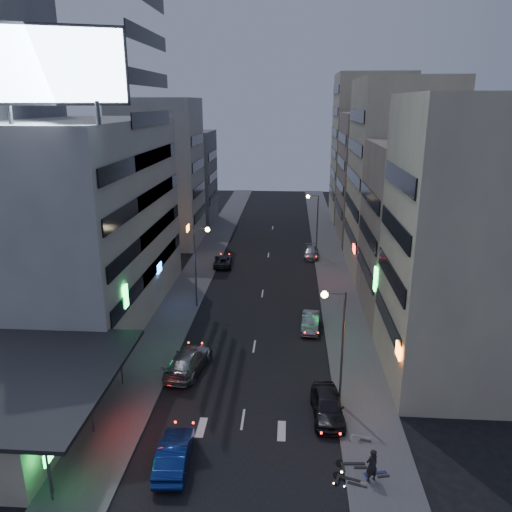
# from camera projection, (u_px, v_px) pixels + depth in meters

# --- Properties ---
(ground) EXTENTS (180.00, 180.00, 0.00)m
(ground) POSITION_uv_depth(u_px,v_px,m) (236.00, 462.00, 28.08)
(ground) COLOR black
(ground) RESTS_ON ground
(sidewalk_left) EXTENTS (4.00, 120.00, 0.12)m
(sidewalk_left) POSITION_uv_depth(u_px,v_px,m) (195.00, 279.00, 57.19)
(sidewalk_left) COLOR #4C4C4F
(sidewalk_left) RESTS_ON ground
(sidewalk_right) EXTENTS (4.00, 120.00, 0.12)m
(sidewalk_right) POSITION_uv_depth(u_px,v_px,m) (335.00, 282.00, 56.13)
(sidewalk_right) COLOR #4C4C4F
(sidewalk_right) RESTS_ON ground
(food_court) EXTENTS (11.00, 13.00, 3.88)m
(food_court) POSITION_uv_depth(u_px,v_px,m) (12.00, 402.00, 30.32)
(food_court) COLOR beige
(food_court) RESTS_ON ground
(white_building) EXTENTS (14.00, 24.00, 18.00)m
(white_building) POSITION_uv_depth(u_px,v_px,m) (74.00, 221.00, 45.61)
(white_building) COLOR #B7B7B2
(white_building) RESTS_ON ground
(shophouse_near) EXTENTS (10.00, 11.00, 20.00)m
(shophouse_near) POSITION_uv_depth(u_px,v_px,m) (468.00, 246.00, 34.14)
(shophouse_near) COLOR beige
(shophouse_near) RESTS_ON ground
(shophouse_mid) EXTENTS (11.00, 12.00, 16.00)m
(shophouse_mid) POSITION_uv_depth(u_px,v_px,m) (429.00, 232.00, 45.66)
(shophouse_mid) COLOR tan
(shophouse_mid) RESTS_ON ground
(shophouse_far) EXTENTS (10.00, 14.00, 22.00)m
(shophouse_far) POSITION_uv_depth(u_px,v_px,m) (398.00, 179.00, 57.20)
(shophouse_far) COLOR beige
(shophouse_far) RESTS_ON ground
(far_left_a) EXTENTS (11.00, 10.00, 20.00)m
(far_left_a) POSITION_uv_depth(u_px,v_px,m) (159.00, 173.00, 69.05)
(far_left_a) COLOR #B7B7B2
(far_left_a) RESTS_ON ground
(far_left_b) EXTENTS (12.00, 10.00, 15.00)m
(far_left_b) POSITION_uv_depth(u_px,v_px,m) (177.00, 178.00, 82.21)
(far_left_b) COLOR gray
(far_left_b) RESTS_ON ground
(far_right_a) EXTENTS (11.00, 12.00, 18.00)m
(far_right_a) POSITION_uv_depth(u_px,v_px,m) (379.00, 178.00, 72.05)
(far_right_a) COLOR tan
(far_right_a) RESTS_ON ground
(far_right_b) EXTENTS (12.00, 12.00, 24.00)m
(far_right_b) POSITION_uv_depth(u_px,v_px,m) (370.00, 148.00, 84.48)
(far_right_b) COLOR beige
(far_right_b) RESTS_ON ground
(billboard) EXTENTS (9.52, 3.75, 6.20)m
(billboard) POSITION_uv_depth(u_px,v_px,m) (48.00, 66.00, 32.05)
(billboard) COLOR #595B60
(billboard) RESTS_ON white_building
(street_lamp_right_near) EXTENTS (1.60, 0.44, 8.02)m
(street_lamp_right_near) POSITION_uv_depth(u_px,v_px,m) (337.00, 332.00, 31.82)
(street_lamp_right_near) COLOR #595B60
(street_lamp_right_near) RESTS_ON sidewalk_right
(street_lamp_left) EXTENTS (1.60, 0.44, 8.02)m
(street_lamp_left) POSITION_uv_depth(u_px,v_px,m) (199.00, 255.00, 47.86)
(street_lamp_left) COLOR #595B60
(street_lamp_left) RESTS_ON sidewalk_left
(street_lamp_right_far) EXTENTS (1.60, 0.44, 8.02)m
(street_lamp_right_far) POSITION_uv_depth(u_px,v_px,m) (314.00, 216.00, 64.23)
(street_lamp_right_far) COLOR #595B60
(street_lamp_right_far) RESTS_ON sidewalk_right
(parked_car_right_near) EXTENTS (2.18, 4.91, 1.64)m
(parked_car_right_near) POSITION_uv_depth(u_px,v_px,m) (327.00, 405.00, 31.96)
(parked_car_right_near) COLOR black
(parked_car_right_near) RESTS_ON ground
(parked_car_right_mid) EXTENTS (1.81, 4.34, 1.39)m
(parked_car_right_mid) POSITION_uv_depth(u_px,v_px,m) (310.00, 322.00, 44.36)
(parked_car_right_mid) COLOR gray
(parked_car_right_mid) RESTS_ON ground
(parked_car_left) EXTENTS (2.50, 4.76, 1.28)m
(parked_car_left) POSITION_uv_depth(u_px,v_px,m) (223.00, 261.00, 61.65)
(parked_car_left) COLOR #2B2B31
(parked_car_left) RESTS_ON ground
(parked_car_right_far) EXTENTS (2.04, 4.65, 1.33)m
(parked_car_right_far) POSITION_uv_depth(u_px,v_px,m) (311.00, 252.00, 65.02)
(parked_car_right_far) COLOR gray
(parked_car_right_far) RESTS_ON ground
(road_car_blue) EXTENTS (1.94, 4.84, 1.56)m
(road_car_blue) POSITION_uv_depth(u_px,v_px,m) (174.00, 454.00, 27.61)
(road_car_blue) COLOR navy
(road_car_blue) RESTS_ON ground
(road_car_silver) EXTENTS (3.26, 6.06, 1.67)m
(road_car_silver) POSITION_uv_depth(u_px,v_px,m) (188.00, 361.00, 37.42)
(road_car_silver) COLOR gray
(road_car_silver) RESTS_ON ground
(person) EXTENTS (0.84, 0.73, 1.94)m
(person) POSITION_uv_depth(u_px,v_px,m) (372.00, 465.00, 26.30)
(person) COLOR black
(person) RESTS_ON sidewalk_right
(scooter_black_a) EXTENTS (1.18, 2.00, 1.16)m
(scooter_black_a) POSITION_uv_depth(u_px,v_px,m) (362.00, 471.00, 26.41)
(scooter_black_a) COLOR black
(scooter_black_a) RESTS_ON sidewalk_right
(scooter_silver_a) EXTENTS (0.93, 1.70, 0.99)m
(scooter_silver_a) POSITION_uv_depth(u_px,v_px,m) (368.00, 475.00, 26.27)
(scooter_silver_a) COLOR #929398
(scooter_silver_a) RESTS_ON sidewalk_right
(scooter_blue) EXTENTS (1.06, 1.99, 1.16)m
(scooter_blue) POSITION_uv_depth(u_px,v_px,m) (387.00, 462.00, 27.13)
(scooter_blue) COLOR navy
(scooter_blue) RESTS_ON sidewalk_right
(scooter_black_b) EXTENTS (0.81, 2.06, 1.24)m
(scooter_black_b) POSITION_uv_depth(u_px,v_px,m) (366.00, 453.00, 27.73)
(scooter_black_b) COLOR black
(scooter_black_b) RESTS_ON sidewalk_right
(scooter_silver_b) EXTENTS (1.01, 1.88, 1.10)m
(scooter_silver_b) POSITION_uv_depth(u_px,v_px,m) (372.00, 430.00, 29.81)
(scooter_silver_b) COLOR #9FA0A6
(scooter_silver_b) RESTS_ON sidewalk_right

